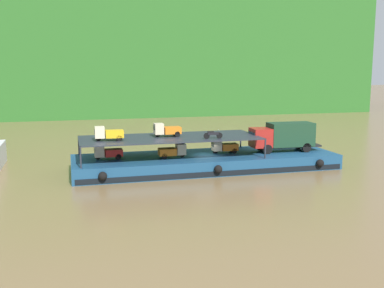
{
  "coord_description": "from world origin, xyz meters",
  "views": [
    {
      "loc": [
        -13.54,
        -44.93,
        10.42
      ],
      "look_at": [
        -1.5,
        0.0,
        2.7
      ],
      "focal_mm": 43.07,
      "sensor_mm": 36.0,
      "label": 1
    }
  ],
  "objects_px": {
    "covered_lorry": "(284,136)",
    "mini_truck_upper_mid": "(167,130)",
    "mini_truck_lower_stern": "(108,152)",
    "motorcycle_upper_port": "(213,134)",
    "mini_truck_lower_mid": "(224,147)",
    "cargo_barge": "(206,162)",
    "mini_truck_upper_stern": "(109,133)",
    "mini_truck_lower_aft": "(173,151)"
  },
  "relations": [
    {
      "from": "covered_lorry",
      "to": "mini_truck_upper_mid",
      "type": "xyz_separation_m",
      "value": [
        -12.65,
        0.77,
        1.0
      ]
    },
    {
      "from": "mini_truck_lower_stern",
      "to": "motorcycle_upper_port",
      "type": "relative_size",
      "value": 1.46
    },
    {
      "from": "covered_lorry",
      "to": "mini_truck_lower_mid",
      "type": "height_order",
      "value": "covered_lorry"
    },
    {
      "from": "motorcycle_upper_port",
      "to": "cargo_barge",
      "type": "bearing_deg",
      "value": 92.13
    },
    {
      "from": "cargo_barge",
      "to": "mini_truck_lower_stern",
      "type": "distance_m",
      "value": 10.12
    },
    {
      "from": "covered_lorry",
      "to": "mini_truck_upper_mid",
      "type": "bearing_deg",
      "value": 176.52
    },
    {
      "from": "motorcycle_upper_port",
      "to": "mini_truck_lower_mid",
      "type": "bearing_deg",
      "value": 50.98
    },
    {
      "from": "cargo_barge",
      "to": "mini_truck_lower_mid",
      "type": "distance_m",
      "value": 2.66
    },
    {
      "from": "mini_truck_lower_mid",
      "to": "mini_truck_upper_stern",
      "type": "bearing_deg",
      "value": -174.75
    },
    {
      "from": "mini_truck_lower_aft",
      "to": "mini_truck_upper_stern",
      "type": "relative_size",
      "value": 0.99
    },
    {
      "from": "covered_lorry",
      "to": "mini_truck_upper_mid",
      "type": "height_order",
      "value": "mini_truck_upper_mid"
    },
    {
      "from": "cargo_barge",
      "to": "motorcycle_upper_port",
      "type": "distance_m",
      "value": 3.79
    },
    {
      "from": "cargo_barge",
      "to": "mini_truck_lower_stern",
      "type": "relative_size",
      "value": 9.82
    },
    {
      "from": "covered_lorry",
      "to": "motorcycle_upper_port",
      "type": "relative_size",
      "value": 4.16
    },
    {
      "from": "mini_truck_upper_mid",
      "to": "motorcycle_upper_port",
      "type": "xyz_separation_m",
      "value": [
        4.11,
        -2.57,
        -0.26
      ]
    },
    {
      "from": "mini_truck_lower_aft",
      "to": "mini_truck_lower_stern",
      "type": "bearing_deg",
      "value": 171.99
    },
    {
      "from": "mini_truck_lower_aft",
      "to": "motorcycle_upper_port",
      "type": "distance_m",
      "value": 4.39
    },
    {
      "from": "mini_truck_lower_stern",
      "to": "mini_truck_upper_mid",
      "type": "distance_m",
      "value": 6.31
    },
    {
      "from": "mini_truck_upper_stern",
      "to": "mini_truck_upper_mid",
      "type": "bearing_deg",
      "value": 10.5
    },
    {
      "from": "cargo_barge",
      "to": "mini_truck_lower_mid",
      "type": "relative_size",
      "value": 9.85
    },
    {
      "from": "mini_truck_lower_stern",
      "to": "mini_truck_lower_mid",
      "type": "relative_size",
      "value": 1.0
    },
    {
      "from": "motorcycle_upper_port",
      "to": "mini_truck_upper_mid",
      "type": "bearing_deg",
      "value": 147.98
    },
    {
      "from": "cargo_barge",
      "to": "mini_truck_upper_mid",
      "type": "bearing_deg",
      "value": 172.68
    },
    {
      "from": "mini_truck_lower_stern",
      "to": "mini_truck_lower_aft",
      "type": "bearing_deg",
      "value": -8.01
    },
    {
      "from": "covered_lorry",
      "to": "motorcycle_upper_port",
      "type": "xyz_separation_m",
      "value": [
        -8.54,
        -1.8,
        0.74
      ]
    },
    {
      "from": "cargo_barge",
      "to": "mini_truck_upper_mid",
      "type": "distance_m",
      "value": 5.33
    },
    {
      "from": "cargo_barge",
      "to": "mini_truck_upper_stern",
      "type": "relative_size",
      "value": 9.83
    },
    {
      "from": "cargo_barge",
      "to": "mini_truck_upper_mid",
      "type": "height_order",
      "value": "mini_truck_upper_mid"
    },
    {
      "from": "covered_lorry",
      "to": "mini_truck_upper_stern",
      "type": "relative_size",
      "value": 2.86
    },
    {
      "from": "mini_truck_upper_mid",
      "to": "motorcycle_upper_port",
      "type": "height_order",
      "value": "mini_truck_upper_mid"
    },
    {
      "from": "mini_truck_lower_mid",
      "to": "mini_truck_upper_mid",
      "type": "relative_size",
      "value": 1.0
    },
    {
      "from": "mini_truck_lower_stern",
      "to": "mini_truck_upper_mid",
      "type": "height_order",
      "value": "mini_truck_upper_mid"
    },
    {
      "from": "covered_lorry",
      "to": "mini_truck_lower_aft",
      "type": "relative_size",
      "value": 2.88
    },
    {
      "from": "mini_truck_upper_stern",
      "to": "mini_truck_upper_mid",
      "type": "relative_size",
      "value": 1.0
    },
    {
      "from": "cargo_barge",
      "to": "mini_truck_lower_mid",
      "type": "xyz_separation_m",
      "value": [
        2.17,
        0.53,
        1.44
      ]
    },
    {
      "from": "mini_truck_lower_stern",
      "to": "motorcycle_upper_port",
      "type": "bearing_deg",
      "value": -13.29
    },
    {
      "from": "mini_truck_lower_stern",
      "to": "motorcycle_upper_port",
      "type": "xyz_separation_m",
      "value": [
        10.09,
        -2.38,
        1.74
      ]
    },
    {
      "from": "cargo_barge",
      "to": "motorcycle_upper_port",
      "type": "relative_size",
      "value": 14.3
    },
    {
      "from": "mini_truck_lower_mid",
      "to": "motorcycle_upper_port",
      "type": "relative_size",
      "value": 1.45
    },
    {
      "from": "mini_truck_lower_mid",
      "to": "mini_truck_upper_stern",
      "type": "distance_m",
      "value": 12.35
    },
    {
      "from": "covered_lorry",
      "to": "mini_truck_lower_mid",
      "type": "relative_size",
      "value": 2.86
    },
    {
      "from": "mini_truck_lower_aft",
      "to": "mini_truck_upper_mid",
      "type": "relative_size",
      "value": 0.99
    }
  ]
}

